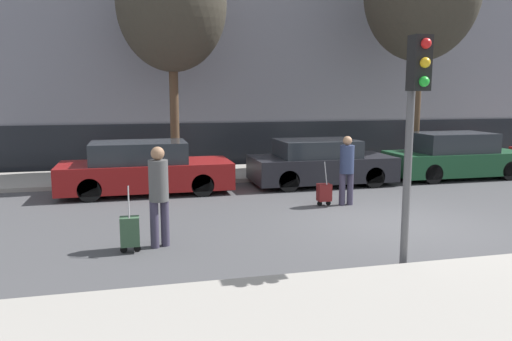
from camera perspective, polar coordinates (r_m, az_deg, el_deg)
ground_plane at (r=10.81m, az=15.92°, el=-5.91°), size 80.00×80.00×0.00m
sidewalk_far at (r=17.09m, az=4.27°, el=-0.02°), size 28.00×3.00×0.12m
building_facade at (r=20.51m, az=1.14°, el=14.74°), size 28.00×3.00×9.61m
parked_car_0 at (r=13.81m, az=-12.65°, el=0.17°), size 4.55×1.85×1.40m
parked_car_1 at (r=14.84m, az=7.34°, el=0.82°), size 4.14×1.88×1.34m
parked_car_2 at (r=17.10m, az=21.77°, el=1.45°), size 4.34×1.78×1.45m
pedestrian_left at (r=8.83m, az=-11.06°, el=-2.23°), size 0.34×0.34×1.78m
trolley_left at (r=8.78m, az=-14.22°, el=-6.78°), size 0.34×0.29×1.16m
pedestrian_right at (r=12.17m, az=10.34°, el=0.49°), size 0.35×0.34×1.67m
trolley_right at (r=12.10m, az=7.80°, el=-2.51°), size 0.34×0.29×1.07m
traffic_light at (r=7.83m, az=17.70°, el=7.17°), size 0.28×0.47×3.52m
parked_bicycle at (r=18.96m, az=19.59°, el=1.68°), size 1.77×0.06×0.96m
bare_tree_down_street at (r=16.15m, az=-9.61°, el=18.22°), size 3.35×3.35×7.30m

